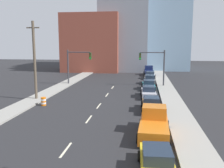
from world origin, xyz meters
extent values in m
cube|color=gray|center=(-8.41, 44.07, 0.09)|extent=(2.53, 88.14, 0.18)
cube|color=gray|center=(8.41, 44.07, 0.09)|extent=(2.53, 88.14, 0.18)
cube|color=beige|center=(0.00, 9.49, 0.00)|extent=(0.16, 2.40, 0.01)
cube|color=beige|center=(0.00, 16.31, 0.00)|extent=(0.16, 2.40, 0.01)
cube|color=beige|center=(0.00, 21.38, 0.00)|extent=(0.16, 2.40, 0.01)
cube|color=beige|center=(0.00, 27.51, 0.00)|extent=(0.16, 2.40, 0.01)
cube|color=beige|center=(0.00, 33.44, 0.00)|extent=(0.16, 2.40, 0.01)
cube|color=brown|center=(-8.31, 60.22, 7.08)|extent=(14.00, 16.00, 14.16)
cube|color=gray|center=(-0.42, 64.22, 12.81)|extent=(12.00, 20.00, 25.62)
cube|color=#8CADC6|center=(9.75, 68.22, 18.68)|extent=(13.00, 20.00, 37.35)
cylinder|color=#38383D|center=(-7.92, 35.48, 2.96)|extent=(0.24, 0.24, 5.91)
cylinder|color=#38383D|center=(-5.98, 35.48, 5.51)|extent=(3.88, 0.16, 0.16)
cube|color=#194C1E|center=(-4.04, 35.48, 4.88)|extent=(0.34, 0.32, 1.10)
cylinder|color=#4C0C0C|center=(-4.04, 35.31, 5.22)|extent=(0.22, 0.04, 0.22)
cylinder|color=#593F0C|center=(-4.04, 35.31, 4.88)|extent=(0.22, 0.04, 0.22)
cylinder|color=#26E53F|center=(-4.04, 35.31, 4.54)|extent=(0.22, 0.04, 0.22)
cylinder|color=#38383D|center=(8.13, 35.48, 2.96)|extent=(0.24, 0.24, 5.91)
cylinder|color=#38383D|center=(6.19, 35.48, 5.51)|extent=(3.88, 0.16, 0.16)
cube|color=#194C1E|center=(4.25, 35.48, 4.88)|extent=(0.34, 0.32, 1.10)
cylinder|color=#4C0C0C|center=(4.25, 35.31, 5.22)|extent=(0.22, 0.04, 0.22)
cylinder|color=#593F0C|center=(4.25, 35.31, 4.88)|extent=(0.22, 0.04, 0.22)
cylinder|color=#26E53F|center=(4.25, 35.31, 4.54)|extent=(0.22, 0.04, 0.22)
cylinder|color=brown|center=(-8.29, 23.40, 4.80)|extent=(0.32, 0.32, 9.61)
cube|color=brown|center=(-8.29, 23.40, 8.81)|extent=(1.60, 0.14, 0.14)
cylinder|color=orange|center=(-6.24, 20.73, 0.10)|extent=(0.56, 0.56, 0.19)
cylinder|color=white|center=(-6.24, 20.73, 0.29)|extent=(0.56, 0.56, 0.19)
cylinder|color=orange|center=(-6.24, 20.73, 0.47)|extent=(0.56, 0.56, 0.19)
cylinder|color=white|center=(-6.24, 20.73, 0.67)|extent=(0.56, 0.56, 0.19)
cylinder|color=orange|center=(-6.24, 20.73, 0.85)|extent=(0.56, 0.56, 0.19)
cube|color=gold|center=(5.80, 7.19, 0.50)|extent=(1.91, 4.53, 0.65)
cube|color=#1E2838|center=(5.80, 7.19, 1.13)|extent=(1.60, 2.07, 0.60)
cylinder|color=black|center=(4.85, 8.53, 0.32)|extent=(0.25, 0.64, 0.63)
cylinder|color=black|center=(6.64, 8.61, 0.32)|extent=(0.25, 0.64, 0.63)
cube|color=orange|center=(5.83, 12.85, 0.68)|extent=(2.31, 5.65, 0.97)
cube|color=orange|center=(5.86, 13.69, 1.64)|extent=(1.89, 1.75, 0.95)
cylinder|color=black|center=(4.84, 14.62, 0.36)|extent=(0.25, 0.72, 0.71)
cylinder|color=black|center=(6.97, 14.53, 0.36)|extent=(0.25, 0.72, 0.71)
cylinder|color=black|center=(4.68, 11.18, 0.36)|extent=(0.25, 0.72, 0.71)
cylinder|color=black|center=(6.82, 11.08, 0.36)|extent=(0.25, 0.72, 0.71)
cube|color=brown|center=(5.78, 20.02, 0.52)|extent=(1.90, 4.45, 0.66)
cube|color=#1E2838|center=(5.78, 20.02, 1.16)|extent=(1.62, 2.03, 0.62)
cylinder|color=black|center=(4.83, 21.36, 0.35)|extent=(0.24, 0.71, 0.70)
cylinder|color=black|center=(6.67, 21.41, 0.35)|extent=(0.24, 0.71, 0.70)
cylinder|color=black|center=(4.90, 18.63, 0.35)|extent=(0.24, 0.71, 0.70)
cylinder|color=black|center=(6.74, 18.68, 0.35)|extent=(0.24, 0.71, 0.70)
cube|color=#B2B2BC|center=(5.60, 26.80, 0.52)|extent=(1.95, 4.83, 0.68)
cube|color=#1E2838|center=(5.60, 26.80, 1.17)|extent=(1.64, 2.21, 0.62)
cylinder|color=black|center=(4.63, 28.24, 0.33)|extent=(0.25, 0.67, 0.66)
cylinder|color=black|center=(6.46, 28.31, 0.33)|extent=(0.25, 0.67, 0.66)
cylinder|color=black|center=(4.75, 25.29, 0.33)|extent=(0.25, 0.67, 0.66)
cylinder|color=black|center=(6.58, 25.36, 0.33)|extent=(0.25, 0.67, 0.66)
cube|color=#196B75|center=(5.68, 32.46, 0.52)|extent=(1.97, 4.43, 0.67)
cube|color=#1E2838|center=(5.68, 32.46, 1.16)|extent=(1.63, 2.03, 0.62)
cylinder|color=black|center=(4.71, 33.76, 0.33)|extent=(0.25, 0.66, 0.65)
cylinder|color=black|center=(6.51, 33.85, 0.33)|extent=(0.25, 0.66, 0.65)
cylinder|color=black|center=(4.85, 31.07, 0.33)|extent=(0.25, 0.66, 0.65)
cylinder|color=black|center=(6.65, 31.16, 0.33)|extent=(0.25, 0.66, 0.65)
cube|color=slate|center=(5.94, 37.91, 0.53)|extent=(1.86, 4.43, 0.73)
cube|color=#1E2838|center=(5.94, 37.91, 1.22)|extent=(1.61, 2.00, 0.65)
cylinder|color=black|center=(5.00, 39.26, 0.30)|extent=(0.23, 0.61, 0.61)
cylinder|color=black|center=(6.86, 39.29, 0.30)|extent=(0.23, 0.61, 0.61)
cylinder|color=black|center=(5.03, 36.53, 0.30)|extent=(0.23, 0.61, 0.61)
cylinder|color=black|center=(6.89, 36.56, 0.30)|extent=(0.23, 0.61, 0.61)
cube|color=silver|center=(6.12, 44.52, 0.51)|extent=(2.06, 4.59, 0.65)
cube|color=#1E2838|center=(6.12, 44.52, 1.13)|extent=(1.73, 2.10, 0.60)
cylinder|color=black|center=(5.21, 45.96, 0.33)|extent=(0.25, 0.67, 0.66)
cylinder|color=black|center=(7.15, 45.88, 0.33)|extent=(0.25, 0.67, 0.66)
cylinder|color=black|center=(5.09, 43.16, 0.33)|extent=(0.25, 0.67, 0.66)
cylinder|color=black|center=(7.03, 43.08, 0.33)|extent=(0.25, 0.67, 0.66)
cube|color=#141E47|center=(5.96, 50.13, 0.66)|extent=(2.19, 5.56, 0.96)
cube|color=#141E47|center=(5.92, 50.95, 1.61)|extent=(1.77, 1.72, 0.94)
cylinder|color=black|center=(4.88, 51.77, 0.33)|extent=(0.25, 0.67, 0.66)
cylinder|color=black|center=(6.88, 51.87, 0.33)|extent=(0.25, 0.67, 0.66)
cylinder|color=black|center=(5.04, 48.38, 0.33)|extent=(0.25, 0.67, 0.66)
cylinder|color=black|center=(7.04, 48.48, 0.33)|extent=(0.25, 0.67, 0.66)
camera|label=1|loc=(5.06, -5.52, 6.92)|focal=40.00mm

